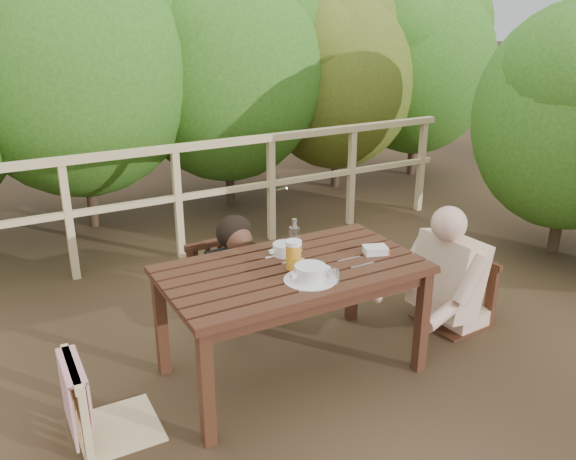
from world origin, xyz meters
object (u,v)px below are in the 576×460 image
diner_right (465,225)px  soup_near (310,274)px  table (292,321)px  chair_far (226,252)px  chair_left (110,359)px  beer_glass (294,256)px  tumbler (332,278)px  bottle (294,240)px  woman (225,235)px  chair_right (457,265)px  soup_far (285,250)px  butter_tub (375,251)px

diner_right → soup_near: 1.33m
table → chair_far: size_ratio=1.61×
chair_left → soup_near: size_ratio=2.96×
beer_glass → tumbler: size_ratio=2.12×
chair_left → tumbler: (1.14, -0.27, 0.30)m
diner_right → beer_glass: 1.32m
bottle → soup_near: bearing=-102.9°
chair_far → woman: (0.00, 0.02, 0.12)m
diner_right → tumbler: size_ratio=17.17×
chair_left → chair_right: size_ratio=0.99×
chair_left → soup_far: bearing=-79.4°
soup_near → butter_tub: bearing=13.0°
bottle → tumbler: size_ratio=3.09×
table → soup_far: bearing=75.0°
woman → bottle: (0.09, -0.83, 0.23)m
soup_far → bottle: bottle is taller
bottle → diner_right: bearing=-4.9°
chair_right → soup_near: size_ratio=3.00×
chair_left → tumbler: bearing=-102.5°
chair_right → soup_near: 1.33m
soup_near → diner_right: bearing=8.1°
soup_far → soup_near: bearing=-97.2°
chair_far → bottle: (0.09, -0.81, 0.36)m
butter_tub → soup_near: bearing=-147.7°
chair_left → chair_right: chair_right is taller
table → butter_tub: 0.65m
beer_glass → soup_far: bearing=75.4°
diner_right → beer_glass: size_ratio=8.11×
chair_far → butter_tub: size_ratio=6.56×
beer_glass → bottle: (0.07, 0.12, 0.04)m
chair_far → soup_near: size_ratio=3.16×
woman → beer_glass: bearing=86.5°
chair_left → soup_far: chair_left is taller
bottle → chair_far: bearing=96.4°
beer_glass → bottle: bearing=58.7°
butter_tub → table: bearing=-169.6°
table → woman: 0.95m
chair_far → soup_far: (0.07, -0.74, 0.27)m
chair_right → bottle: bearing=-99.1°
chair_left → beer_glass: beer_glass is taller
butter_tub → beer_glass: bearing=-167.0°
bottle → butter_tub: 0.50m
bottle → butter_tub: (0.46, -0.17, -0.10)m
chair_far → soup_far: bearing=-89.2°
soup_far → beer_glass: bearing=-104.6°
woman → butter_tub: size_ratio=8.31×
chair_left → beer_glass: 1.11m
chair_far → tumbler: bearing=-89.7°
chair_right → diner_right: diner_right is taller
chair_far → woman: woman is taller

